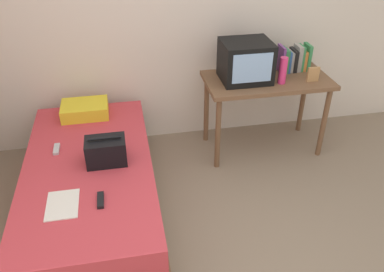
{
  "coord_description": "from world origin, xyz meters",
  "views": [
    {
      "loc": [
        -0.65,
        -1.7,
        2.3
      ],
      "look_at": [
        -0.12,
        1.03,
        0.54
      ],
      "focal_mm": 37.42,
      "sensor_mm": 36.0,
      "label": 1
    }
  ],
  "objects_px": {
    "desk": "(266,88)",
    "pillow": "(85,109)",
    "book_row": "(293,59)",
    "remote_dark": "(101,200)",
    "picture_frame": "(313,74)",
    "handbag": "(106,151)",
    "remote_silver": "(57,149)",
    "tv": "(246,61)",
    "magazine": "(62,205)",
    "bed": "(92,189)",
    "water_bottle": "(283,70)"
  },
  "relations": [
    {
      "from": "magazine",
      "to": "desk",
      "type": "bearing_deg",
      "value": 31.42
    },
    {
      "from": "tv",
      "to": "handbag",
      "type": "height_order",
      "value": "tv"
    },
    {
      "from": "picture_frame",
      "to": "tv",
      "type": "bearing_deg",
      "value": 165.6
    },
    {
      "from": "handbag",
      "to": "remote_silver",
      "type": "distance_m",
      "value": 0.47
    },
    {
      "from": "water_bottle",
      "to": "remote_silver",
      "type": "bearing_deg",
      "value": -171.3
    },
    {
      "from": "picture_frame",
      "to": "bed",
      "type": "bearing_deg",
      "value": -165.77
    },
    {
      "from": "remote_dark",
      "to": "remote_silver",
      "type": "xyz_separation_m",
      "value": [
        -0.35,
        0.69,
        0.0
      ]
    },
    {
      "from": "water_bottle",
      "to": "magazine",
      "type": "xyz_separation_m",
      "value": [
        -1.89,
        -0.98,
        -0.39
      ]
    },
    {
      "from": "book_row",
      "to": "picture_frame",
      "type": "height_order",
      "value": "book_row"
    },
    {
      "from": "desk",
      "to": "water_bottle",
      "type": "relative_size",
      "value": 4.77
    },
    {
      "from": "water_bottle",
      "to": "magazine",
      "type": "distance_m",
      "value": 2.17
    },
    {
      "from": "book_row",
      "to": "remote_silver",
      "type": "height_order",
      "value": "book_row"
    },
    {
      "from": "tv",
      "to": "remote_dark",
      "type": "relative_size",
      "value": 2.82
    },
    {
      "from": "pillow",
      "to": "handbag",
      "type": "xyz_separation_m",
      "value": [
        0.19,
        -0.78,
        0.04
      ]
    },
    {
      "from": "picture_frame",
      "to": "remote_dark",
      "type": "xyz_separation_m",
      "value": [
        -1.93,
        -0.97,
        -0.33
      ]
    },
    {
      "from": "picture_frame",
      "to": "remote_silver",
      "type": "bearing_deg",
      "value": -172.87
    },
    {
      "from": "picture_frame",
      "to": "magazine",
      "type": "xyz_separation_m",
      "value": [
        -2.18,
        -0.96,
        -0.34
      ]
    },
    {
      "from": "pillow",
      "to": "handbag",
      "type": "relative_size",
      "value": 1.39
    },
    {
      "from": "tv",
      "to": "pillow",
      "type": "xyz_separation_m",
      "value": [
        -1.47,
        0.1,
        -0.4
      ]
    },
    {
      "from": "bed",
      "to": "handbag",
      "type": "bearing_deg",
      "value": -2.8
    },
    {
      "from": "water_bottle",
      "to": "remote_dark",
      "type": "height_order",
      "value": "water_bottle"
    },
    {
      "from": "remote_silver",
      "to": "tv",
      "type": "bearing_deg",
      "value": 14.62
    },
    {
      "from": "tv",
      "to": "remote_dark",
      "type": "distance_m",
      "value": 1.8
    },
    {
      "from": "picture_frame",
      "to": "remote_silver",
      "type": "relative_size",
      "value": 0.94
    },
    {
      "from": "book_row",
      "to": "remote_silver",
      "type": "xyz_separation_m",
      "value": [
        -2.2,
        -0.56,
        -0.38
      ]
    },
    {
      "from": "bed",
      "to": "remote_silver",
      "type": "height_order",
      "value": "remote_silver"
    },
    {
      "from": "desk",
      "to": "picture_frame",
      "type": "height_order",
      "value": "picture_frame"
    },
    {
      "from": "handbag",
      "to": "remote_dark",
      "type": "distance_m",
      "value": 0.46
    },
    {
      "from": "magazine",
      "to": "picture_frame",
      "type": "bearing_deg",
      "value": 23.8
    },
    {
      "from": "book_row",
      "to": "pillow",
      "type": "bearing_deg",
      "value": -179.34
    },
    {
      "from": "desk",
      "to": "magazine",
      "type": "bearing_deg",
      "value": -148.58
    },
    {
      "from": "water_bottle",
      "to": "picture_frame",
      "type": "distance_m",
      "value": 0.3
    },
    {
      "from": "pillow",
      "to": "remote_silver",
      "type": "xyz_separation_m",
      "value": [
        -0.21,
        -0.54,
        -0.05
      ]
    },
    {
      "from": "desk",
      "to": "tv",
      "type": "distance_m",
      "value": 0.36
    },
    {
      "from": "water_bottle",
      "to": "remote_silver",
      "type": "height_order",
      "value": "water_bottle"
    },
    {
      "from": "remote_dark",
      "to": "water_bottle",
      "type": "bearing_deg",
      "value": 31.11
    },
    {
      "from": "picture_frame",
      "to": "handbag",
      "type": "distance_m",
      "value": 1.97
    },
    {
      "from": "magazine",
      "to": "remote_silver",
      "type": "height_order",
      "value": "remote_silver"
    },
    {
      "from": "picture_frame",
      "to": "remote_dark",
      "type": "relative_size",
      "value": 0.87
    },
    {
      "from": "book_row",
      "to": "remote_silver",
      "type": "bearing_deg",
      "value": -165.61
    },
    {
      "from": "book_row",
      "to": "remote_dark",
      "type": "height_order",
      "value": "book_row"
    },
    {
      "from": "remote_dark",
      "to": "remote_silver",
      "type": "height_order",
      "value": "same"
    },
    {
      "from": "remote_silver",
      "to": "desk",
      "type": "bearing_deg",
      "value": 12.62
    },
    {
      "from": "desk",
      "to": "pillow",
      "type": "xyz_separation_m",
      "value": [
        -1.69,
        0.12,
        -0.12
      ]
    },
    {
      "from": "desk",
      "to": "remote_silver",
      "type": "height_order",
      "value": "desk"
    },
    {
      "from": "tv",
      "to": "magazine",
      "type": "relative_size",
      "value": 1.52
    },
    {
      "from": "desk",
      "to": "pillow",
      "type": "height_order",
      "value": "desk"
    },
    {
      "from": "water_bottle",
      "to": "picture_frame",
      "type": "relative_size",
      "value": 1.79
    },
    {
      "from": "magazine",
      "to": "tv",
      "type": "bearing_deg",
      "value": 35.14
    },
    {
      "from": "bed",
      "to": "book_row",
      "type": "xyz_separation_m",
      "value": [
        1.95,
        0.79,
        0.64
      ]
    }
  ]
}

